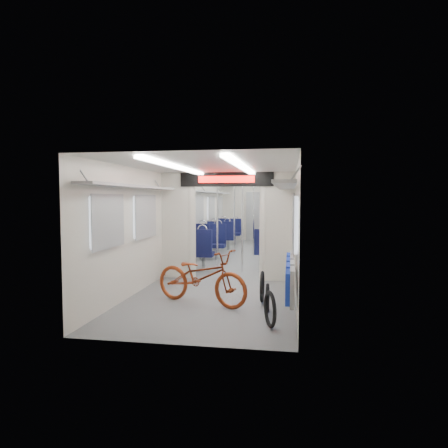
% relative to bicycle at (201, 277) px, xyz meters
% --- Properties ---
extents(carriage, '(12.00, 12.02, 2.31)m').
position_rel_bicycle_xyz_m(carriage, '(0.10, 3.88, 1.04)').
color(carriage, '#515456').
rests_on(carriage, ground).
extents(bicycle, '(1.84, 1.21, 0.92)m').
position_rel_bicycle_xyz_m(bicycle, '(0.00, 0.00, 0.00)').
color(bicycle, maroon).
rests_on(bicycle, ground).
extents(flip_bench, '(0.12, 2.09, 0.50)m').
position_rel_bicycle_xyz_m(flip_bench, '(1.45, -0.27, 0.12)').
color(flip_bench, gray).
rests_on(flip_bench, carriage).
extents(bike_hoop_a, '(0.21, 0.49, 0.50)m').
position_rel_bicycle_xyz_m(bike_hoop_a, '(1.18, -1.03, -0.23)').
color(bike_hoop_a, black).
rests_on(bike_hoop_a, ground).
extents(bike_hoop_b, '(0.06, 0.45, 0.45)m').
position_rel_bicycle_xyz_m(bike_hoop_b, '(1.11, -0.30, -0.26)').
color(bike_hoop_b, black).
rests_on(bike_hoop_b, ground).
extents(bike_hoop_c, '(0.05, 0.53, 0.53)m').
position_rel_bicycle_xyz_m(bike_hoop_c, '(0.99, 0.28, -0.22)').
color(bike_hoop_c, black).
rests_on(bike_hoop_c, ground).
extents(seat_bay_near_left, '(0.93, 2.17, 1.13)m').
position_rel_bicycle_xyz_m(seat_bay_near_left, '(-0.84, 3.86, 0.10)').
color(seat_bay_near_left, black).
rests_on(seat_bay_near_left, ground).
extents(seat_bay_near_right, '(0.91, 2.08, 1.10)m').
position_rel_bicycle_xyz_m(seat_bay_near_right, '(1.03, 4.43, 0.09)').
color(seat_bay_near_right, black).
rests_on(seat_bay_near_right, ground).
extents(seat_bay_far_left, '(0.90, 2.04, 1.09)m').
position_rel_bicycle_xyz_m(seat_bay_far_left, '(-0.84, 7.66, 0.08)').
color(seat_bay_far_left, black).
rests_on(seat_bay_far_left, ground).
extents(seat_bay_far_right, '(0.92, 2.14, 1.12)m').
position_rel_bicycle_xyz_m(seat_bay_far_right, '(1.03, 7.55, 0.09)').
color(seat_bay_far_right, black).
rests_on(seat_bay_far_right, ground).
extents(stanchion_near_left, '(0.04, 0.04, 2.30)m').
position_rel_bicycle_xyz_m(stanchion_near_left, '(-0.27, 2.99, 0.69)').
color(stanchion_near_left, silver).
rests_on(stanchion_near_left, ground).
extents(stanchion_near_right, '(0.04, 0.04, 2.30)m').
position_rel_bicycle_xyz_m(stanchion_near_right, '(0.33, 2.95, 0.69)').
color(stanchion_near_right, silver).
rests_on(stanchion_near_right, ground).
extents(stanchion_far_left, '(0.04, 0.04, 2.30)m').
position_rel_bicycle_xyz_m(stanchion_far_left, '(-0.28, 6.01, 0.69)').
color(stanchion_far_left, silver).
rests_on(stanchion_far_left, ground).
extents(stanchion_far_right, '(0.05, 0.05, 2.30)m').
position_rel_bicycle_xyz_m(stanchion_far_right, '(0.35, 5.69, 0.69)').
color(stanchion_far_right, silver).
rests_on(stanchion_far_right, ground).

